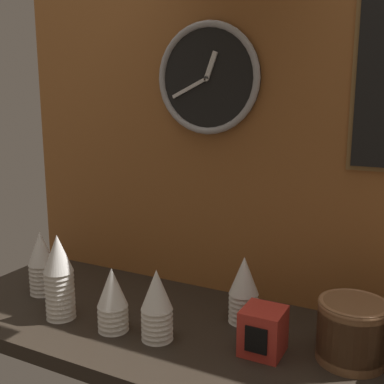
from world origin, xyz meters
name	(u,v)px	position (x,y,z in m)	size (l,w,h in m)	color
ground_plane	(215,339)	(0.00, 0.00, -0.02)	(1.60, 0.56, 0.04)	black
wall_tiled_back	(255,122)	(0.00, 0.27, 0.53)	(1.60, 0.03, 1.05)	#A3602D
cup_stack_left	(59,277)	(-0.41, -0.12, 0.12)	(0.08, 0.08, 0.24)	white
cup_stack_center	(157,305)	(-0.12, -0.10, 0.09)	(0.08, 0.08, 0.18)	white
cup_stack_center_right	(244,290)	(0.04, 0.09, 0.09)	(0.08, 0.08, 0.18)	white
cup_stack_center_left	(112,299)	(-0.24, -0.11, 0.09)	(0.08, 0.08, 0.17)	white
cup_stack_far_left	(42,263)	(-0.58, -0.02, 0.10)	(0.08, 0.08, 0.20)	white
bowl_stack_right	(352,330)	(0.33, 0.03, 0.08)	(0.16, 0.16, 0.15)	brown
wall_clock	(208,78)	(-0.14, 0.23, 0.65)	(0.32, 0.03, 0.32)	black
napkin_dispenser	(263,331)	(0.14, -0.04, 0.06)	(0.10, 0.10, 0.11)	red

